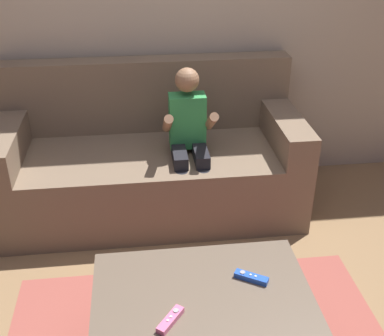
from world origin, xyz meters
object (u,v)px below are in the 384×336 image
Objects in this scene: coffee_table at (202,298)px; game_remote_pink_center at (170,320)px; game_remote_blue_near_edge at (251,277)px; person_seated_on_couch at (189,139)px; couch at (150,162)px.

coffee_table is 6.57× the size of game_remote_pink_center.
coffee_table is 6.31× the size of game_remote_blue_near_edge.
person_seated_on_couch is 7.15× the size of game_remote_pink_center.
game_remote_blue_near_edge is (0.21, 0.04, 0.05)m from coffee_table.
game_remote_blue_near_edge is at bearing 11.29° from coffee_table.
person_seated_on_couch is at bearing -38.28° from couch.
person_seated_on_couch reaches higher than coffee_table.
person_seated_on_couch is 1.29m from game_remote_pink_center.
person_seated_on_couch is 1.09× the size of coffee_table.
game_remote_blue_near_edge is at bearing 28.56° from game_remote_pink_center.
game_remote_pink_center reaches higher than coffee_table.
person_seated_on_couch is (0.23, -0.18, 0.24)m from couch.
coffee_table is at bearing -93.94° from person_seated_on_couch.
coffee_table is (-0.08, -1.12, -0.18)m from person_seated_on_couch.
couch is 13.38× the size of game_remote_blue_near_edge.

